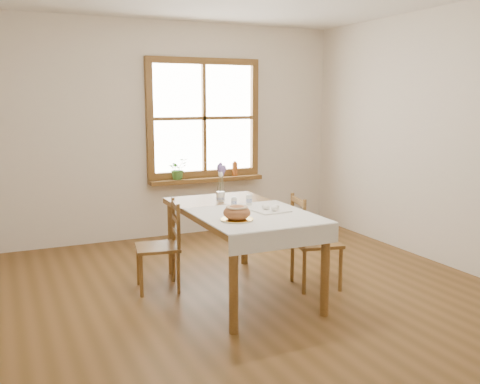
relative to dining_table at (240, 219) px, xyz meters
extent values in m
plane|color=brown|center=(0.00, -0.30, -0.66)|extent=(5.00, 5.00, 0.00)
cube|color=silver|center=(0.00, 2.20, 0.64)|extent=(4.50, 0.10, 2.60)
cube|color=silver|center=(2.25, -0.30, 0.64)|extent=(0.10, 5.00, 2.60)
cube|color=brown|center=(0.50, 2.16, 1.48)|extent=(1.46, 0.08, 0.08)
cube|color=brown|center=(0.50, 2.16, 0.10)|extent=(1.46, 0.08, 0.08)
cube|color=brown|center=(-0.19, 2.16, 0.79)|extent=(0.08, 0.08, 1.30)
cube|color=brown|center=(1.19, 2.16, 0.79)|extent=(0.08, 0.08, 1.30)
cube|color=brown|center=(0.50, 2.16, 0.79)|extent=(0.04, 0.06, 1.30)
cube|color=brown|center=(0.50, 2.16, 0.79)|extent=(1.30, 0.06, 0.04)
cube|color=white|center=(0.50, 2.19, 0.79)|extent=(1.30, 0.01, 1.30)
cube|color=brown|center=(0.50, 2.10, 0.03)|extent=(1.46, 0.20, 0.05)
cube|color=brown|center=(0.00, 0.00, 0.06)|extent=(0.90, 1.60, 0.05)
cylinder|color=brown|center=(-0.39, -0.74, -0.31)|extent=(0.07, 0.07, 0.70)
cylinder|color=brown|center=(0.39, -0.74, -0.31)|extent=(0.07, 0.07, 0.70)
cylinder|color=brown|center=(-0.39, 0.74, -0.31)|extent=(0.07, 0.07, 0.70)
cylinder|color=brown|center=(0.39, 0.74, -0.31)|extent=(0.07, 0.07, 0.70)
cube|color=silver|center=(0.00, -0.30, 0.09)|extent=(0.91, 0.99, 0.01)
cylinder|color=white|center=(-0.22, -0.42, 0.10)|extent=(0.30, 0.30, 0.01)
ellipsoid|color=#B36F3F|center=(-0.22, -0.42, 0.17)|extent=(0.21, 0.21, 0.12)
cube|color=silver|center=(0.18, -0.23, 0.10)|extent=(0.30, 0.26, 0.01)
cylinder|color=white|center=(-0.03, 0.05, 0.14)|extent=(0.06, 0.06, 0.10)
cylinder|color=white|center=(0.13, 0.08, 0.15)|extent=(0.06, 0.06, 0.10)
cylinder|color=white|center=(-0.03, 0.37, 0.13)|extent=(0.10, 0.10, 0.09)
imported|color=#41762F|center=(0.13, 2.10, 0.15)|extent=(0.31, 0.32, 0.20)
cylinder|color=#9D4F1D|center=(0.89, 2.10, 0.15)|extent=(0.08, 0.08, 0.19)
camera|label=1|loc=(-1.88, -4.09, 1.02)|focal=40.00mm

